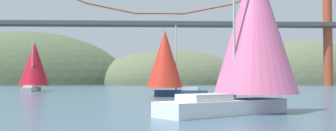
% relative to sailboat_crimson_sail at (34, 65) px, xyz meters
% --- Properties ---
extents(ground_plane, '(360.00, 360.00, 0.00)m').
position_rel_sailboat_crimson_sail_xyz_m(ground_plane, '(22.01, -40.07, -4.38)').
color(ground_plane, '#426075').
extents(headland_center, '(63.81, 44.00, 28.87)m').
position_rel_sailboat_crimson_sail_xyz_m(headland_center, '(27.01, 94.93, -4.38)').
color(headland_center, '#5B6647').
rests_on(headland_center, ground_plane).
extents(headland_right, '(65.68, 44.00, 37.06)m').
position_rel_sailboat_crimson_sail_xyz_m(headland_right, '(82.01, 94.93, -4.38)').
color(headland_right, '#5B6647').
rests_on(headland_right, ground_plane).
extents(headland_left, '(85.49, 44.00, 43.39)m').
position_rel_sailboat_crimson_sail_xyz_m(headland_left, '(-32.99, 94.93, -4.38)').
color(headland_left, '#4C5B3D').
rests_on(headland_left, ground_plane).
extents(suspension_bridge, '(143.19, 6.00, 41.53)m').
position_rel_sailboat_crimson_sail_xyz_m(suspension_bridge, '(22.01, 54.93, 15.62)').
color(suspension_bridge, '#A34228').
rests_on(suspension_bridge, ground_plane).
extents(sailboat_crimson_sail, '(5.26, 8.22, 9.47)m').
position_rel_sailboat_crimson_sail_xyz_m(sailboat_crimson_sail, '(0.00, 0.00, 0.00)').
color(sailboat_crimson_sail, '#B7B2A8').
rests_on(sailboat_crimson_sail, ground_plane).
extents(sailboat_scarlet_sail, '(7.35, 4.95, 8.10)m').
position_rel_sailboat_crimson_sail_xyz_m(sailboat_scarlet_sail, '(21.43, -21.52, -0.34)').
color(sailboat_scarlet_sail, navy).
rests_on(sailboat_scarlet_sail, ground_plane).
extents(sailboat_pink_spinnaker, '(9.53, 8.22, 10.22)m').
position_rel_sailboat_crimson_sail_xyz_m(sailboat_pink_spinnaker, '(25.80, -43.17, 0.44)').
color(sailboat_pink_spinnaker, white).
rests_on(sailboat_pink_spinnaker, ground_plane).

